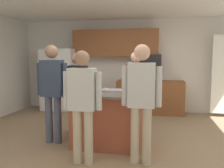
{
  "coord_description": "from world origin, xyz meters",
  "views": [
    {
      "loc": [
        0.84,
        -4.15,
        1.56
      ],
      "look_at": [
        -0.02,
        0.23,
        1.05
      ],
      "focal_mm": 38.71,
      "sensor_mm": 36.0,
      "label": 1
    }
  ],
  "objects": [
    {
      "name": "mug_blue_stoneware",
      "position": [
        -0.45,
        -0.23,
        0.99
      ],
      "size": [
        0.12,
        0.08,
        0.11
      ],
      "color": "white",
      "rests_on": "kitchen_island"
    },
    {
      "name": "mug_ceramic_white",
      "position": [
        0.37,
        -0.37,
        0.99
      ],
      "size": [
        0.13,
        0.08,
        0.1
      ],
      "color": "white",
      "rests_on": "kitchen_island"
    },
    {
      "name": "glass_short_whisky",
      "position": [
        0.32,
        -0.2,
        1.01
      ],
      "size": [
        0.06,
        0.06,
        0.15
      ],
      "color": "black",
      "rests_on": "kitchen_island"
    },
    {
      "name": "glass_dark_ale",
      "position": [
        -0.32,
        -0.02,
        1.02
      ],
      "size": [
        0.07,
        0.07,
        0.15
      ],
      "color": "black",
      "rests_on": "kitchen_island"
    },
    {
      "name": "glass_stout_tall",
      "position": [
        -0.46,
        -0.05,
        1.02
      ],
      "size": [
        0.06,
        0.06,
        0.16
      ],
      "color": "black",
      "rests_on": "kitchen_island"
    },
    {
      "name": "cabinet_run_lower",
      "position": [
        0.6,
        2.48,
        0.45
      ],
      "size": [
        1.8,
        0.63,
        0.9
      ],
      "color": "brown",
      "rests_on": "ground"
    },
    {
      "name": "refrigerator",
      "position": [
        -2.0,
        2.38,
        0.89
      ],
      "size": [
        0.94,
        0.76,
        1.77
      ],
      "color": "white",
      "rests_on": "ground"
    },
    {
      "name": "person_host_foreground",
      "position": [
        -1.02,
        -0.18,
        1.02
      ],
      "size": [
        0.57,
        0.23,
        1.76
      ],
      "rotation": [
        0.0,
        0.0,
        0.11
      ],
      "color": "#4C5166",
      "rests_on": "ground"
    },
    {
      "name": "person_guest_by_door",
      "position": [
        0.59,
        -0.74,
        1.0
      ],
      "size": [
        0.57,
        0.23,
        1.73
      ],
      "rotation": [
        0.0,
        0.0,
        2.32
      ],
      "color": "tan",
      "rests_on": "ground"
    },
    {
      "name": "cabinet_run_upper",
      "position": [
        -0.4,
        2.6,
        1.93
      ],
      "size": [
        2.4,
        0.38,
        0.75
      ],
      "color": "brown"
    },
    {
      "name": "person_elder_center",
      "position": [
        -0.78,
        0.48,
        0.93
      ],
      "size": [
        0.57,
        0.22,
        1.62
      ],
      "rotation": [
        0.0,
        0.0,
        -0.63
      ],
      "color": "#383842",
      "rests_on": "ground"
    },
    {
      "name": "floor",
      "position": [
        0.0,
        0.0,
        0.0
      ],
      "size": [
        7.04,
        7.04,
        0.0
      ],
      "primitive_type": "plane",
      "color": "#937A5B",
      "rests_on": "ground"
    },
    {
      "name": "kitchen_island",
      "position": [
        -0.02,
        -0.07,
        0.47
      ],
      "size": [
        1.31,
        0.98,
        0.94
      ],
      "color": "#9E4C33",
      "rests_on": "ground"
    },
    {
      "name": "glass_pilsner",
      "position": [
        0.48,
        -0.07,
        1.01
      ],
      "size": [
        0.07,
        0.07,
        0.15
      ],
      "color": "black",
      "rests_on": "kitchen_island"
    },
    {
      "name": "person_guest_left",
      "position": [
        -0.23,
        -0.9,
        0.94
      ],
      "size": [
        0.57,
        0.22,
        1.64
      ],
      "rotation": [
        0.0,
        0.0,
        1.32
      ],
      "color": "tan",
      "rests_on": "ground"
    },
    {
      "name": "back_wall",
      "position": [
        0.0,
        2.8,
        1.3
      ],
      "size": [
        6.4,
        0.1,
        2.6
      ],
      "primitive_type": "cube",
      "color": "silver",
      "rests_on": "ground"
    },
    {
      "name": "person_guest_right",
      "position": [
        0.37,
        0.7,
        0.95
      ],
      "size": [
        0.57,
        0.22,
        1.66
      ],
      "rotation": [
        0.0,
        0.0,
        -2.05
      ],
      "color": "#232D4C",
      "rests_on": "ground"
    },
    {
      "name": "serving_tray",
      "position": [
        0.05,
        -0.0,
        0.96
      ],
      "size": [
        0.44,
        0.3,
        0.04
      ],
      "color": "#B7B7BC",
      "rests_on": "kitchen_island"
    },
    {
      "name": "microwave_over_range",
      "position": [
        0.6,
        2.5,
        1.45
      ],
      "size": [
        0.56,
        0.4,
        0.32
      ],
      "primitive_type": "cube",
      "color": "black"
    }
  ]
}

